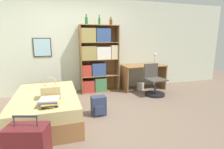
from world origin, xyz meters
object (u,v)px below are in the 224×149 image
at_px(backpack, 99,106).
at_px(waste_bin, 140,86).
at_px(bed, 47,106).
at_px(book_stack_on_bed, 49,102).
at_px(handbag, 51,92).
at_px(bottle_green, 86,21).
at_px(desk_chair, 154,86).
at_px(bookcase, 97,59).
at_px(suitcase, 28,148).
at_px(bottle_clear, 111,22).
at_px(bottle_brown, 99,21).
at_px(desk, 143,72).
at_px(desk_lamp, 155,56).

height_order(backpack, waste_bin, backpack).
distance_m(bed, book_stack_on_bed, 0.71).
height_order(bed, handbag, handbag).
xyz_separation_m(bed, bottle_green, (1.04, 1.41, 1.72)).
bearing_deg(bed, desk_chair, 13.94).
xyz_separation_m(bed, backpack, (0.97, -0.13, -0.06)).
height_order(bookcase, waste_bin, bookcase).
distance_m(suitcase, bottle_clear, 3.71).
bearing_deg(backpack, bottle_clear, 64.53).
bearing_deg(bottle_brown, desk_chair, -29.09).
distance_m(suitcase, desk, 3.87).
height_order(book_stack_on_bed, desk, desk).
relative_size(desk, desk_chair, 1.52).
distance_m(book_stack_on_bed, suitcase, 0.78).
distance_m(book_stack_on_bed, waste_bin, 3.15).
xyz_separation_m(book_stack_on_bed, waste_bin, (2.49, 1.87, -0.45)).
height_order(handbag, bottle_clear, bottle_clear).
height_order(suitcase, waste_bin, suitcase).
bearing_deg(bookcase, bottle_clear, -1.87).
bearing_deg(bottle_green, book_stack_on_bed, -115.06).
bearing_deg(handbag, bottle_green, 61.40).
bearing_deg(book_stack_on_bed, bookcase, 59.44).
relative_size(bed, bottle_brown, 7.23).
xyz_separation_m(suitcase, bottle_green, (1.18, 2.73, 1.69)).
relative_size(book_stack_on_bed, backpack, 0.93).
bearing_deg(handbag, desk, 31.65).
height_order(suitcase, desk, desk).
distance_m(bottle_clear, desk, 1.74).
height_order(bed, bottle_green, bottle_green).
bearing_deg(handbag, book_stack_on_bed, -94.19).
bearing_deg(bookcase, bed, -132.26).
distance_m(bottle_green, desk_lamp, 2.27).
height_order(book_stack_on_bed, waste_bin, book_stack_on_bed).
xyz_separation_m(bed, desk_lamp, (3.08, 1.30, 0.74)).
height_order(bed, book_stack_on_bed, book_stack_on_bed).
bearing_deg(bottle_brown, bottle_green, 179.99).
bearing_deg(bottle_clear, desk, -7.11).
xyz_separation_m(bookcase, backpack, (-0.33, -1.57, -0.76)).
bearing_deg(bottle_green, waste_bin, -6.44).
relative_size(book_stack_on_bed, bottle_green, 1.40).
relative_size(desk, backpack, 3.24).
bearing_deg(waste_bin, handbag, -148.16).
xyz_separation_m(bottle_brown, waste_bin, (1.19, -0.17, -1.85)).
bearing_deg(bed, desk_lamp, 22.85).
distance_m(bottle_brown, bottle_clear, 0.33).
xyz_separation_m(backpack, waste_bin, (1.60, 1.37, -0.08)).
distance_m(book_stack_on_bed, bottle_brown, 2.80).
height_order(bottle_brown, backpack, bottle_brown).
bearing_deg(desk_lamp, handbag, -151.77).
xyz_separation_m(bed, book_stack_on_bed, (0.08, -0.64, 0.31)).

